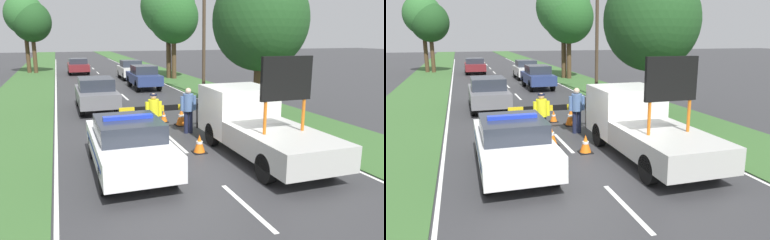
# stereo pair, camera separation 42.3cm
# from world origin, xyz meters

# --- Properties ---
(ground_plane) EXTENTS (160.00, 160.00, 0.00)m
(ground_plane) POSITION_xyz_m (0.00, 0.00, 0.00)
(ground_plane) COLOR #333335
(lane_markings) EXTENTS (8.06, 67.68, 0.01)m
(lane_markings) POSITION_xyz_m (0.00, 19.08, 0.00)
(lane_markings) COLOR silver
(lane_markings) RESTS_ON ground
(grass_verge_left) EXTENTS (3.66, 120.00, 0.03)m
(grass_verge_left) POSITION_xyz_m (-5.91, 20.00, 0.01)
(grass_verge_left) COLOR #38602D
(grass_verge_left) RESTS_ON ground
(grass_verge_right) EXTENTS (3.66, 120.00, 0.03)m
(grass_verge_right) POSITION_xyz_m (5.91, 20.00, 0.01)
(grass_verge_right) COLOR #38602D
(grass_verge_right) RESTS_ON ground
(police_car) EXTENTS (1.92, 4.72, 1.60)m
(police_car) POSITION_xyz_m (-2.04, 0.42, 0.79)
(police_car) COLOR white
(police_car) RESTS_ON ground
(work_truck) EXTENTS (2.12, 5.71, 3.17)m
(work_truck) POSITION_xyz_m (2.04, 0.66, 1.00)
(work_truck) COLOR white
(work_truck) RESTS_ON ground
(road_barrier) EXTENTS (3.49, 0.08, 1.02)m
(road_barrier) POSITION_xyz_m (0.08, 4.41, 0.86)
(road_barrier) COLOR black
(road_barrier) RESTS_ON ground
(police_officer) EXTENTS (0.61, 0.39, 1.69)m
(police_officer) POSITION_xyz_m (-0.60, 3.30, 1.01)
(police_officer) COLOR #191E38
(police_officer) RESTS_ON ground
(pedestrian_civilian) EXTENTS (0.63, 0.40, 1.76)m
(pedestrian_civilian) POSITION_xyz_m (0.86, 3.74, 1.03)
(pedestrian_civilian) COLOR #191E38
(pedestrian_civilian) RESTS_ON ground
(traffic_cone_near_police) EXTENTS (0.43, 0.43, 0.60)m
(traffic_cone_near_police) POSITION_xyz_m (0.39, 1.27, 0.30)
(traffic_cone_near_police) COLOR black
(traffic_cone_near_police) RESTS_ON ground
(traffic_cone_centre_front) EXTENTS (0.52, 0.52, 0.72)m
(traffic_cone_centre_front) POSITION_xyz_m (-0.48, 2.46, 0.36)
(traffic_cone_centre_front) COLOR black
(traffic_cone_centre_front) RESTS_ON ground
(traffic_cone_near_truck) EXTENTS (0.53, 0.53, 0.73)m
(traffic_cone_near_truck) POSITION_xyz_m (1.01, 5.07, 0.36)
(traffic_cone_near_truck) COLOR black
(traffic_cone_near_truck) RESTS_ON ground
(traffic_cone_behind_barrier) EXTENTS (0.36, 0.36, 0.50)m
(traffic_cone_behind_barrier) POSITION_xyz_m (0.46, 5.86, 0.25)
(traffic_cone_behind_barrier) COLOR black
(traffic_cone_behind_barrier) RESTS_ON ground
(queued_car_suv_grey) EXTENTS (1.86, 4.60, 1.63)m
(queued_car_suv_grey) POSITION_xyz_m (-2.00, 9.69, 0.85)
(queued_car_suv_grey) COLOR slate
(queued_car_suv_grey) RESTS_ON ground
(queued_car_hatch_blue) EXTENTS (1.74, 4.56, 1.63)m
(queued_car_hatch_blue) POSITION_xyz_m (1.92, 16.48, 0.85)
(queued_car_hatch_blue) COLOR navy
(queued_car_hatch_blue) RESTS_ON ground
(queued_car_van_white) EXTENTS (1.81, 3.93, 1.61)m
(queued_car_van_white) POSITION_xyz_m (2.14, 22.64, 0.82)
(queued_car_van_white) COLOR silver
(queued_car_van_white) RESTS_ON ground
(queued_car_wagon_maroon) EXTENTS (1.90, 4.39, 1.50)m
(queued_car_wagon_maroon) POSITION_xyz_m (-1.87, 28.83, 0.78)
(queued_car_wagon_maroon) COLOR maroon
(queued_car_wagon_maroon) RESTS_ON ground
(roadside_tree_near_left) EXTENTS (3.73, 3.73, 7.62)m
(roadside_tree_near_left) POSITION_xyz_m (-6.46, 31.29, 5.63)
(roadside_tree_near_left) COLOR #4C3823
(roadside_tree_near_left) RESTS_ON ground
(roadside_tree_near_right) EXTENTS (3.71, 3.71, 6.92)m
(roadside_tree_near_right) POSITION_xyz_m (-5.82, 30.91, 4.94)
(roadside_tree_near_right) COLOR #4C3823
(roadside_tree_near_right) RESTS_ON ground
(roadside_tree_mid_left) EXTENTS (4.66, 4.66, 8.45)m
(roadside_tree_mid_left) POSITION_xyz_m (5.43, 22.22, 5.98)
(roadside_tree_mid_left) COLOR #4C3823
(roadside_tree_mid_left) RESTS_ON ground
(roadside_tree_mid_right) EXTENTS (4.21, 4.21, 7.41)m
(roadside_tree_mid_right) POSITION_xyz_m (5.72, 21.63, 5.17)
(roadside_tree_mid_right) COLOR #4C3823
(roadside_tree_mid_right) RESTS_ON ground
(roadside_tree_far_left) EXTENTS (4.37, 4.37, 6.66)m
(roadside_tree_far_left) POSITION_xyz_m (5.10, 5.97, 4.35)
(roadside_tree_far_left) COLOR #4C3823
(roadside_tree_far_left) RESTS_ON ground
(utility_pole) EXTENTS (1.20, 0.20, 8.55)m
(utility_pole) POSITION_xyz_m (4.58, 11.64, 4.39)
(utility_pole) COLOR #473828
(utility_pole) RESTS_ON ground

